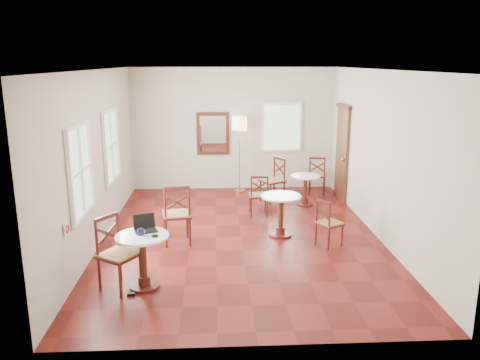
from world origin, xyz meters
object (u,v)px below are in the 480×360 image
(chair_mid_b, at_px, (329,223))
(floor_lamp, at_px, (239,128))
(laptop, at_px, (145,227))
(chair_back_a, at_px, (317,175))
(cafe_table_near, at_px, (143,255))
(mouse, at_px, (155,236))
(water_glass, at_px, (143,234))
(chair_near_a, at_px, (177,214))
(navy_mug, at_px, (141,232))
(power_adapter, at_px, (131,294))
(chair_near_b, at_px, (117,254))
(chair_mid_a, at_px, (259,195))
(cafe_table_back, at_px, (305,187))
(cafe_table_mid, at_px, (281,211))
(chair_back_b, at_px, (273,180))

(chair_mid_b, bearing_deg, floor_lamp, -9.88)
(floor_lamp, height_order, laptop, floor_lamp)
(floor_lamp, bearing_deg, laptop, -108.11)
(laptop, bearing_deg, chair_back_a, 33.63)
(cafe_table_near, relative_size, mouse, 7.32)
(water_glass, bearing_deg, chair_near_a, 79.76)
(navy_mug, distance_m, power_adapter, 0.87)
(water_glass, bearing_deg, navy_mug, 116.97)
(chair_near_b, height_order, chair_back_a, chair_near_b)
(floor_lamp, bearing_deg, power_adapter, -108.36)
(water_glass, bearing_deg, chair_mid_a, 59.92)
(cafe_table_back, distance_m, chair_mid_a, 1.29)
(chair_near_b, height_order, chair_mid_b, chair_near_b)
(chair_mid_a, xyz_separation_m, power_adapter, (-2.08, -3.45, -0.42))
(cafe_table_mid, relative_size, chair_near_a, 0.72)
(cafe_table_mid, xyz_separation_m, chair_near_a, (-1.87, -0.28, 0.06))
(laptop, relative_size, power_adapter, 3.77)
(chair_near_b, bearing_deg, water_glass, -64.20)
(chair_mid_b, distance_m, floor_lamp, 4.08)
(cafe_table_back, height_order, power_adapter, cafe_table_back)
(cafe_table_mid, distance_m, chair_back_b, 2.22)
(chair_back_b, height_order, mouse, chair_back_b)
(chair_near_a, distance_m, floor_lamp, 3.79)
(water_glass, bearing_deg, chair_back_b, 61.40)
(chair_near_a, relative_size, chair_mid_a, 1.24)
(cafe_table_back, xyz_separation_m, mouse, (-2.84, -3.97, 0.39))
(chair_near_b, relative_size, floor_lamp, 0.57)
(laptop, distance_m, navy_mug, 0.19)
(mouse, xyz_separation_m, water_glass, (-0.16, 0.01, 0.03))
(chair_mid_a, relative_size, chair_mid_b, 1.04)
(chair_near_a, bearing_deg, chair_near_b, 58.34)
(chair_near_a, distance_m, chair_back_b, 3.20)
(chair_mid_b, height_order, navy_mug, navy_mug)
(cafe_table_mid, height_order, chair_mid_a, chair_mid_a)
(mouse, relative_size, navy_mug, 0.92)
(chair_near_b, height_order, laptop, chair_near_b)
(chair_mid_a, bearing_deg, mouse, 61.27)
(chair_back_a, bearing_deg, cafe_table_mid, 81.33)
(chair_near_b, bearing_deg, floor_lamp, 13.28)
(cafe_table_near, height_order, chair_near_a, chair_near_a)
(cafe_table_near, height_order, chair_back_b, chair_back_b)
(chair_back_a, xyz_separation_m, chair_back_b, (-1.15, -0.68, 0.05))
(chair_mid_b, height_order, water_glass, water_glass)
(laptop, height_order, navy_mug, laptop)
(cafe_table_mid, bearing_deg, cafe_table_back, 66.97)
(cafe_table_back, height_order, chair_near_a, chair_near_a)
(chair_near_a, xyz_separation_m, chair_mid_b, (2.63, -0.26, -0.12))
(cafe_table_near, height_order, water_glass, water_glass)
(chair_mid_a, relative_size, laptop, 2.34)
(cafe_table_back, distance_m, chair_back_a, 1.09)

